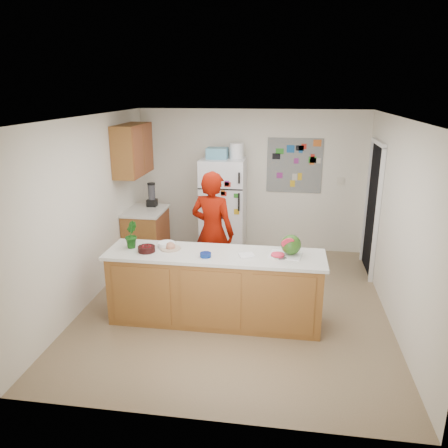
# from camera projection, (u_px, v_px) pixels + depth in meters

# --- Properties ---
(floor) EXTENTS (4.00, 4.50, 0.02)m
(floor) POSITION_uv_depth(u_px,v_px,m) (235.00, 304.00, 6.03)
(floor) COLOR brown
(floor) RESTS_ON ground
(wall_back) EXTENTS (4.00, 0.02, 2.50)m
(wall_back) POSITION_uv_depth(u_px,v_px,m) (251.00, 181.00, 7.79)
(wall_back) COLOR beige
(wall_back) RESTS_ON ground
(wall_left) EXTENTS (0.02, 4.50, 2.50)m
(wall_left) POSITION_uv_depth(u_px,v_px,m) (90.00, 210.00, 5.94)
(wall_left) COLOR beige
(wall_left) RESTS_ON ground
(wall_right) EXTENTS (0.02, 4.50, 2.50)m
(wall_right) POSITION_uv_depth(u_px,v_px,m) (398.00, 223.00, 5.38)
(wall_right) COLOR beige
(wall_right) RESTS_ON ground
(ceiling) EXTENTS (4.00, 4.50, 0.02)m
(ceiling) POSITION_uv_depth(u_px,v_px,m) (237.00, 117.00, 5.28)
(ceiling) COLOR white
(ceiling) RESTS_ON wall_back
(doorway) EXTENTS (0.03, 0.85, 2.04)m
(doorway) POSITION_uv_depth(u_px,v_px,m) (373.00, 210.00, 6.82)
(doorway) COLOR black
(doorway) RESTS_ON ground
(peninsula_base) EXTENTS (2.60, 0.62, 0.88)m
(peninsula_base) POSITION_uv_depth(u_px,v_px,m) (215.00, 289.00, 5.45)
(peninsula_base) COLOR brown
(peninsula_base) RESTS_ON floor
(peninsula_top) EXTENTS (2.68, 0.70, 0.04)m
(peninsula_top) POSITION_uv_depth(u_px,v_px,m) (215.00, 255.00, 5.32)
(peninsula_top) COLOR silver
(peninsula_top) RESTS_ON peninsula_base
(side_counter_base) EXTENTS (0.60, 0.80, 0.86)m
(side_counter_base) POSITION_uv_depth(u_px,v_px,m) (147.00, 236.00, 7.41)
(side_counter_base) COLOR brown
(side_counter_base) RESTS_ON floor
(side_counter_top) EXTENTS (0.64, 0.84, 0.04)m
(side_counter_top) POSITION_uv_depth(u_px,v_px,m) (145.00, 211.00, 7.28)
(side_counter_top) COLOR silver
(side_counter_top) RESTS_ON side_counter_base
(upper_cabinets) EXTENTS (0.35, 1.00, 0.80)m
(upper_cabinets) POSITION_uv_depth(u_px,v_px,m) (133.00, 150.00, 6.94)
(upper_cabinets) COLOR brown
(upper_cabinets) RESTS_ON wall_left
(refrigerator) EXTENTS (0.75, 0.70, 1.70)m
(refrigerator) POSITION_uv_depth(u_px,v_px,m) (223.00, 207.00, 7.61)
(refrigerator) COLOR silver
(refrigerator) RESTS_ON floor
(fridge_top_bin) EXTENTS (0.35, 0.28, 0.18)m
(fridge_top_bin) POSITION_uv_depth(u_px,v_px,m) (217.00, 153.00, 7.35)
(fridge_top_bin) COLOR #5999B2
(fridge_top_bin) RESTS_ON refrigerator
(photo_collage) EXTENTS (0.95, 0.01, 0.95)m
(photo_collage) POSITION_uv_depth(u_px,v_px,m) (294.00, 166.00, 7.57)
(photo_collage) COLOR slate
(photo_collage) RESTS_ON wall_back
(person) EXTENTS (0.73, 0.57, 1.77)m
(person) POSITION_uv_depth(u_px,v_px,m) (213.00, 232.00, 6.18)
(person) COLOR #700D01
(person) RESTS_ON floor
(blender_appliance) EXTENTS (0.12, 0.12, 0.38)m
(blender_appliance) POSITION_uv_depth(u_px,v_px,m) (152.00, 195.00, 7.43)
(blender_appliance) COLOR black
(blender_appliance) RESTS_ON side_counter_top
(cutting_board) EXTENTS (0.41, 0.33, 0.01)m
(cutting_board) POSITION_uv_depth(u_px,v_px,m) (286.00, 255.00, 5.24)
(cutting_board) COLOR white
(cutting_board) RESTS_ON peninsula_top
(watermelon) EXTENTS (0.24, 0.24, 0.24)m
(watermelon) POSITION_uv_depth(u_px,v_px,m) (291.00, 245.00, 5.21)
(watermelon) COLOR #305918
(watermelon) RESTS_ON cutting_board
(watermelon_slice) EXTENTS (0.16, 0.16, 0.02)m
(watermelon_slice) POSITION_uv_depth(u_px,v_px,m) (278.00, 255.00, 5.20)
(watermelon_slice) COLOR red
(watermelon_slice) RESTS_ON cutting_board
(cherry_bowl) EXTENTS (0.21, 0.21, 0.07)m
(cherry_bowl) POSITION_uv_depth(u_px,v_px,m) (147.00, 249.00, 5.35)
(cherry_bowl) COLOR black
(cherry_bowl) RESTS_ON peninsula_top
(white_bowl) EXTENTS (0.27, 0.27, 0.06)m
(white_bowl) POSITION_uv_depth(u_px,v_px,m) (167.00, 245.00, 5.51)
(white_bowl) COLOR white
(white_bowl) RESTS_ON peninsula_top
(cobalt_bowl) EXTENTS (0.17, 0.17, 0.05)m
(cobalt_bowl) POSITION_uv_depth(u_px,v_px,m) (206.00, 255.00, 5.19)
(cobalt_bowl) COLOR navy
(cobalt_bowl) RESTS_ON peninsula_top
(plate) EXTENTS (0.30, 0.30, 0.02)m
(plate) POSITION_uv_depth(u_px,v_px,m) (170.00, 248.00, 5.45)
(plate) COLOR tan
(plate) RESTS_ON peninsula_top
(paper_towel) EXTENTS (0.22, 0.21, 0.02)m
(paper_towel) POSITION_uv_depth(u_px,v_px,m) (247.00, 255.00, 5.22)
(paper_towel) COLOR white
(paper_towel) RESTS_ON peninsula_top
(keys) EXTENTS (0.11, 0.08, 0.01)m
(keys) POSITION_uv_depth(u_px,v_px,m) (283.00, 259.00, 5.12)
(keys) COLOR slate
(keys) RESTS_ON peninsula_top
(potted_plant) EXTENTS (0.21, 0.23, 0.33)m
(potted_plant) POSITION_uv_depth(u_px,v_px,m) (131.00, 235.00, 5.46)
(potted_plant) COLOR #143D0D
(potted_plant) RESTS_ON peninsula_top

